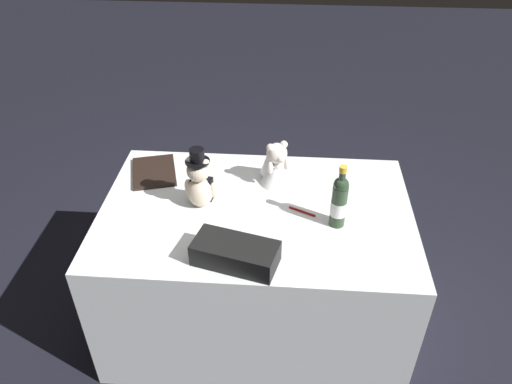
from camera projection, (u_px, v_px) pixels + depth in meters
ground_plane at (256, 315)px, 2.72m from camera, size 12.00×12.00×0.00m
reception_table at (256, 267)px, 2.50m from camera, size 1.44×0.94×0.74m
teddy_bear_groom at (200, 182)px, 2.24m from camera, size 0.16×0.14×0.30m
teddy_bear_bride at (275, 164)px, 2.40m from camera, size 0.19×0.22×0.23m
champagne_bottle at (339, 201)px, 2.12m from camera, size 0.07×0.07×0.30m
signing_pen at (303, 212)px, 2.26m from camera, size 0.13×0.07×0.01m
gift_case_black at (235, 253)px, 1.97m from camera, size 0.37×0.24×0.10m
guestbook at (154, 172)px, 2.51m from camera, size 0.28×0.33×0.02m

